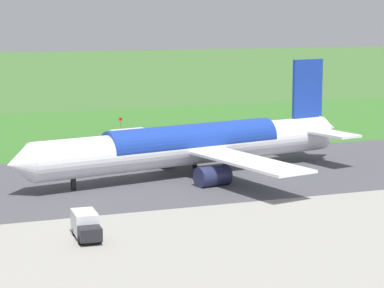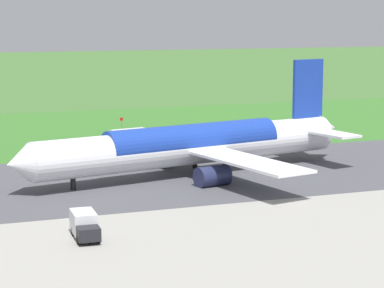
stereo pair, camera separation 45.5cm
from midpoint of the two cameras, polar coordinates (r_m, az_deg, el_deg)
The scene contains 7 objects.
ground_plane at distance 115.74m, azimuth 5.53°, elevation -1.87°, with size 800.00×800.00×0.00m, color #3D662D.
runway_asphalt at distance 115.74m, azimuth 5.53°, elevation -1.86°, with size 600.00×35.58×0.06m, color #47474C.
grass_verge_foreground at distance 152.98m, azimuth -1.16°, elevation 0.90°, with size 600.00×80.00×0.04m, color #346B27.
airliner_main at distance 110.63m, azimuth 0.28°, elevation -0.06°, with size 53.76×44.29×15.88m.
service_truck_fuel at distance 80.42m, azimuth -7.66°, elevation -5.87°, with size 2.56×5.91×2.65m.
no_stopping_sign at distance 154.23m, azimuth -5.07°, elevation 1.52°, with size 0.60×0.10×2.68m.
traffic_cone_orange at distance 146.28m, azimuth -5.53°, elevation 0.57°, with size 0.40×0.40×0.55m, color orange.
Camera 2 is at (49.65, 102.12, 22.30)m, focal length 73.29 mm.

